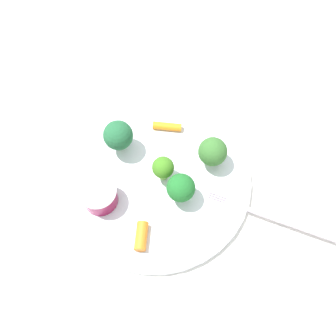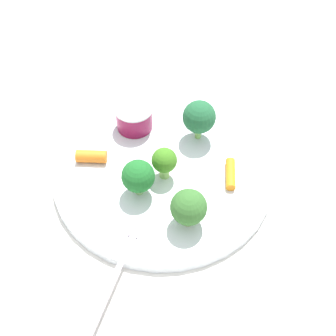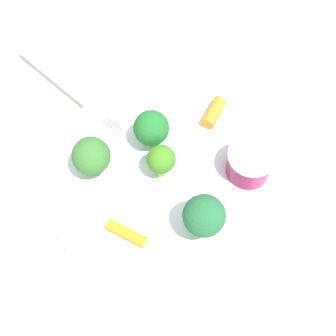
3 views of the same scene
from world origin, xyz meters
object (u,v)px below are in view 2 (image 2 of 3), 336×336
plate (163,171)px  broccoli_floret_1 (138,177)px  sauce_cup (134,117)px  carrot_stick_0 (91,156)px  broccoli_floret_2 (199,117)px  carrot_stick_1 (230,174)px  broccoli_floret_3 (164,161)px  fork (111,285)px  broccoli_floret_0 (189,208)px

plate → broccoli_floret_1: (-0.03, -0.03, 0.04)m
sauce_cup → carrot_stick_0: 0.08m
broccoli_floret_2 → carrot_stick_1: bearing=-69.4°
plate → carrot_stick_0: 0.10m
broccoli_floret_3 → fork: bearing=-118.5°
carrot_stick_0 → broccoli_floret_0: bearing=-46.2°
broccoli_floret_2 → sauce_cup: bearing=158.6°
carrot_stick_0 → carrot_stick_1: size_ratio=0.88×
broccoli_floret_2 → broccoli_floret_3: bearing=-132.4°
broccoli_floret_2 → carrot_stick_0: size_ratio=1.52×
plate → broccoli_floret_2: broccoli_floret_2 is taller
carrot_stick_0 → fork: carrot_stick_0 is taller
broccoli_floret_1 → broccoli_floret_2: bearing=42.6°
broccoli_floret_2 → carrot_stick_1: size_ratio=1.34×
broccoli_floret_2 → carrot_stick_1: (0.03, -0.08, -0.03)m
sauce_cup → fork: size_ratio=0.30×
broccoli_floret_3 → fork: 0.16m
broccoli_floret_1 → plate: bearing=44.0°
broccoli_floret_0 → broccoli_floret_2: size_ratio=0.88×
fork → sauce_cup: bearing=78.3°
broccoli_floret_1 → carrot_stick_0: (-0.06, 0.06, -0.02)m
broccoli_floret_1 → broccoli_floret_2: (0.09, 0.08, 0.01)m
broccoli_floret_0 → broccoli_floret_3: 0.08m
broccoli_floret_0 → broccoli_floret_2: bearing=74.6°
broccoli_floret_1 → broccoli_floret_3: (0.03, 0.02, -0.00)m
carrot_stick_0 → fork: size_ratio=0.23×
broccoli_floret_0 → broccoli_floret_1: same height
sauce_cup → broccoli_floret_0: broccoli_floret_0 is taller
carrot_stick_1 → fork: (-0.16, -0.13, -0.00)m
sauce_cup → broccoli_floret_1: (-0.01, -0.12, 0.01)m
plate → fork: (-0.08, -0.15, 0.01)m
broccoli_floret_3 → broccoli_floret_0: bearing=-76.3°
broccoli_floret_0 → broccoli_floret_1: 0.07m
plate → broccoli_floret_1: bearing=-136.0°
broccoli_floret_2 → carrot_stick_0: bearing=-171.4°
carrot_stick_1 → broccoli_floret_3: bearing=170.4°
broccoli_floret_2 → carrot_stick_0: (-0.15, -0.02, -0.03)m
broccoli_floret_3 → carrot_stick_0: (-0.09, 0.04, -0.02)m
plate → broccoli_floret_3: size_ratio=6.15×
broccoli_floret_0 → carrot_stick_1: bearing=42.6°
carrot_stick_0 → broccoli_floret_2: bearing=8.6°
plate → broccoli_floret_0: size_ratio=5.38×
broccoli_floret_1 → broccoli_floret_2: size_ratio=0.87×
broccoli_floret_0 → fork: (-0.10, -0.07, -0.03)m
sauce_cup → broccoli_floret_1: 0.12m
plate → broccoli_floret_3: 0.04m
broccoli_floret_0 → carrot_stick_1: broccoli_floret_0 is taller
carrot_stick_0 → carrot_stick_1: 0.18m
broccoli_floret_0 → fork: 0.12m
carrot_stick_1 → plate: bearing=162.7°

